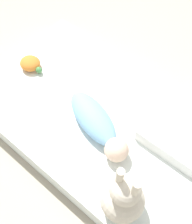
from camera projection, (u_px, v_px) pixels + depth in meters
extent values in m
plane|color=#B2A893|center=(99.00, 124.00, 1.74)|extent=(12.00, 12.00, 0.00)
cube|color=white|center=(99.00, 118.00, 1.67)|extent=(1.58, 0.97, 0.17)
ellipsoid|color=#7FB7E5|center=(93.00, 118.00, 1.50)|extent=(0.44, 0.29, 0.12)
sphere|color=beige|center=(117.00, 150.00, 1.38)|extent=(0.13, 0.13, 0.13)
cube|color=white|center=(182.00, 131.00, 1.47)|extent=(0.38, 0.39, 0.08)
sphere|color=beige|center=(122.00, 200.00, 1.20)|extent=(0.21, 0.21, 0.21)
sphere|color=beige|center=(125.00, 190.00, 1.07)|extent=(0.14, 0.14, 0.14)
cylinder|color=beige|center=(120.00, 176.00, 1.01)|extent=(0.03, 0.03, 0.11)
cylinder|color=beige|center=(136.00, 189.00, 0.98)|extent=(0.03, 0.03, 0.11)
ellipsoid|color=orange|center=(30.00, 63.00, 1.77)|extent=(0.14, 0.13, 0.08)
sphere|color=#4C934C|center=(39.00, 70.00, 1.74)|extent=(0.04, 0.04, 0.04)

